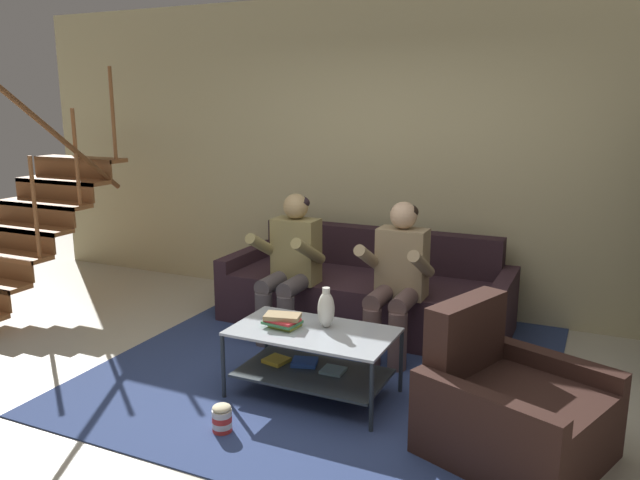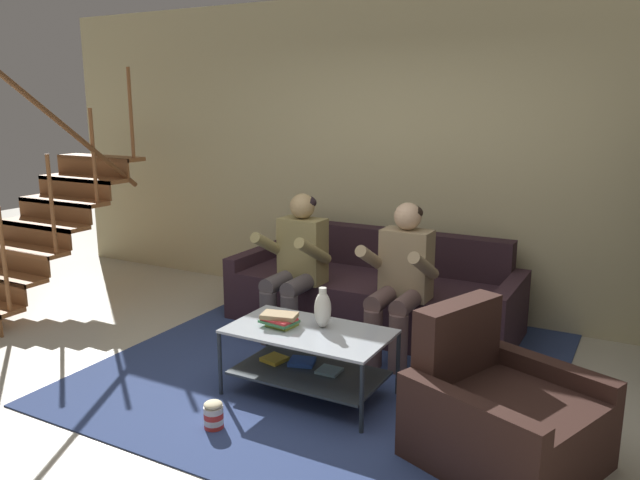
% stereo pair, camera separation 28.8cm
% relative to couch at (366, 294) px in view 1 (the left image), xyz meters
% --- Properties ---
extents(ground, '(16.80, 16.80, 0.00)m').
position_rel_couch_xyz_m(ground, '(0.10, -1.81, -0.28)').
color(ground, beige).
extents(back_partition, '(8.40, 0.12, 2.90)m').
position_rel_couch_xyz_m(back_partition, '(0.10, 0.65, 1.17)').
color(back_partition, '#C6BA8A').
rests_on(back_partition, ground).
extents(staircase_run, '(1.04, 1.80, 2.29)m').
position_rel_couch_xyz_m(staircase_run, '(-3.09, -0.92, 0.53)').
color(staircase_run, '#9A5E34').
rests_on(staircase_run, ground).
extents(couch, '(2.50, 0.94, 0.81)m').
position_rel_couch_xyz_m(couch, '(0.00, 0.00, 0.00)').
color(couch, '#332029').
rests_on(couch, ground).
extents(person_seated_left, '(0.50, 0.58, 1.20)m').
position_rel_couch_xyz_m(person_seated_left, '(-0.46, -0.55, 0.38)').
color(person_seated_left, '#51494C').
rests_on(person_seated_left, ground).
extents(person_seated_right, '(0.50, 0.58, 1.20)m').
position_rel_couch_xyz_m(person_seated_right, '(0.46, -0.55, 0.38)').
color(person_seated_right, brown).
rests_on(person_seated_right, ground).
extents(coffee_table, '(1.07, 0.60, 0.47)m').
position_rel_couch_xyz_m(coffee_table, '(0.17, -1.45, 0.03)').
color(coffee_table, '#ABB5C0').
rests_on(coffee_table, ground).
extents(area_rug, '(3.15, 3.41, 0.01)m').
position_rel_couch_xyz_m(area_rug, '(0.09, -0.85, -0.27)').
color(area_rug, navy).
rests_on(area_rug, ground).
extents(vase, '(0.11, 0.11, 0.28)m').
position_rel_couch_xyz_m(vase, '(0.23, -1.36, 0.32)').
color(vase, silver).
rests_on(vase, coffee_table).
extents(book_stack, '(0.26, 0.20, 0.09)m').
position_rel_couch_xyz_m(book_stack, '(-0.03, -1.48, 0.23)').
color(book_stack, '#ACBB45').
rests_on(book_stack, coffee_table).
extents(armchair, '(1.11, 1.09, 0.84)m').
position_rel_couch_xyz_m(armchair, '(1.48, -1.62, -0.01)').
color(armchair, '#331E19').
rests_on(armchair, ground).
extents(popcorn_tub, '(0.12, 0.12, 0.18)m').
position_rel_couch_xyz_m(popcorn_tub, '(-0.11, -2.12, -0.19)').
color(popcorn_tub, red).
rests_on(popcorn_tub, ground).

